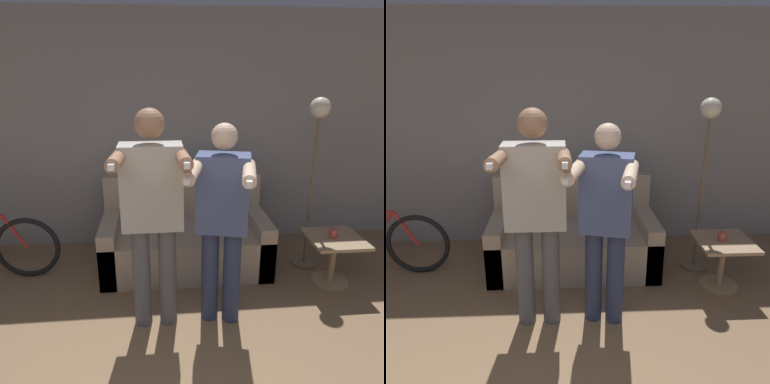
# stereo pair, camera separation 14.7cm
# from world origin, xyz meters

# --- Properties ---
(wall_back) EXTENTS (10.00, 0.05, 2.60)m
(wall_back) POSITION_xyz_m (0.00, 3.20, 1.30)
(wall_back) COLOR gray
(wall_back) RESTS_ON ground_plane
(couch) EXTENTS (1.67, 0.83, 0.92)m
(couch) POSITION_xyz_m (0.36, 2.53, 0.29)
(couch) COLOR tan
(couch) RESTS_ON ground_plane
(person_left) EXTENTS (0.52, 0.67, 1.75)m
(person_left) POSITION_xyz_m (0.04, 1.60, 1.02)
(person_left) COLOR #56565B
(person_left) RESTS_ON ground_plane
(person_right) EXTENTS (0.57, 0.75, 1.63)m
(person_right) POSITION_xyz_m (0.57, 1.59, 0.93)
(person_right) COLOR #2D3856
(person_right) RESTS_ON ground_plane
(cat) EXTENTS (0.50, 0.11, 0.18)m
(cat) POSITION_xyz_m (0.82, 2.83, 1.00)
(cat) COLOR #B7AD9E
(cat) RESTS_ON couch
(floor_lamp) EXTENTS (0.28, 0.28, 1.74)m
(floor_lamp) POSITION_xyz_m (1.63, 2.43, 1.27)
(floor_lamp) COLOR #756047
(floor_lamp) RESTS_ON ground_plane
(side_table) EXTENTS (0.50, 0.50, 0.48)m
(side_table) POSITION_xyz_m (1.75, 2.06, 0.35)
(side_table) COLOR #A38460
(side_table) RESTS_ON ground_plane
(cup) EXTENTS (0.08, 0.08, 0.08)m
(cup) POSITION_xyz_m (1.72, 2.06, 0.52)
(cup) COLOR #B7473D
(cup) RESTS_ON side_table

